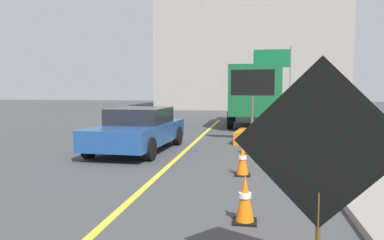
% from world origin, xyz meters
% --- Properties ---
extents(lane_center_stripe, '(0.14, 36.00, 0.01)m').
position_xyz_m(lane_center_stripe, '(0.00, 6.00, 0.00)').
color(lane_center_stripe, yellow).
rests_on(lane_center_stripe, ground).
extents(roadwork_sign, '(1.62, 0.26, 2.33)m').
position_xyz_m(roadwork_sign, '(2.81, 3.31, 1.47)').
color(roadwork_sign, '#593819').
rests_on(roadwork_sign, ground).
extents(arrow_board_trailer, '(1.60, 1.91, 2.70)m').
position_xyz_m(arrow_board_trailer, '(2.11, 14.16, 0.48)').
color(arrow_board_trailer, orange).
rests_on(arrow_board_trailer, ground).
extents(box_truck, '(2.65, 7.13, 3.11)m').
position_xyz_m(box_truck, '(2.17, 20.80, 1.72)').
color(box_truck, black).
rests_on(box_truck, ground).
extents(pickup_car, '(2.27, 4.79, 1.38)m').
position_xyz_m(pickup_car, '(-1.50, 11.65, 0.70)').
color(pickup_car, navy).
rests_on(pickup_car, ground).
extents(highway_guide_sign, '(2.79, 0.18, 5.00)m').
position_xyz_m(highway_guide_sign, '(3.98, 28.77, 3.42)').
color(highway_guide_sign, gray).
rests_on(highway_guide_sign, ground).
extents(far_building_block, '(17.27, 9.04, 10.81)m').
position_xyz_m(far_building_block, '(1.70, 38.80, 5.41)').
color(far_building_block, gray).
rests_on(far_building_block, ground).
extents(traffic_cone_near_sign, '(0.36, 0.36, 0.74)m').
position_xyz_m(traffic_cone_near_sign, '(2.07, 5.36, 0.37)').
color(traffic_cone_near_sign, black).
rests_on(traffic_cone_near_sign, ground).
extents(traffic_cone_mid_lane, '(0.36, 0.36, 0.74)m').
position_xyz_m(traffic_cone_mid_lane, '(1.94, 8.57, 0.37)').
color(traffic_cone_mid_lane, black).
rests_on(traffic_cone_mid_lane, ground).
extents(traffic_cone_far_lane, '(0.36, 0.36, 0.61)m').
position_xyz_m(traffic_cone_far_lane, '(1.96, 11.72, 0.30)').
color(traffic_cone_far_lane, black).
rests_on(traffic_cone_far_lane, ground).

